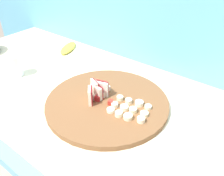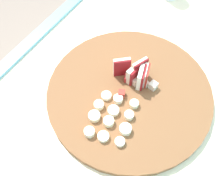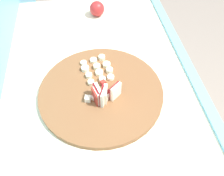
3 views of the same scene
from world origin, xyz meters
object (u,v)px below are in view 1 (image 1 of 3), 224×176
at_px(apple_wedge_fan, 97,90).
at_px(small_jar, 14,66).
at_px(apple_dice_pile, 101,95).
at_px(banana_slice_rows, 129,109).
at_px(cutting_board, 107,102).
at_px(banana_peel, 68,48).

relative_size(apple_wedge_fan, small_jar, 1.09).
relative_size(apple_dice_pile, small_jar, 1.00).
height_order(apple_wedge_fan, small_jar, small_jar).
xyz_separation_m(apple_dice_pile, banana_slice_rows, (0.12, -0.00, -0.00)).
height_order(cutting_board, banana_slice_rows, banana_slice_rows).
xyz_separation_m(cutting_board, banana_slice_rows, (0.10, 0.00, 0.02)).
bearing_deg(apple_wedge_fan, apple_dice_pile, 28.48).
bearing_deg(cutting_board, small_jar, -169.62).
distance_m(apple_wedge_fan, banana_slice_rows, 0.14).
distance_m(cutting_board, apple_dice_pile, 0.04).
bearing_deg(cutting_board, apple_dice_pile, 175.00).
relative_size(apple_wedge_fan, apple_dice_pile, 1.09).
bearing_deg(banana_slice_rows, small_jar, -171.38).
height_order(banana_slice_rows, small_jar, small_jar).
xyz_separation_m(banana_peel, small_jar, (0.02, -0.33, 0.04)).
bearing_deg(banana_peel, small_jar, -85.99).
height_order(apple_wedge_fan, banana_slice_rows, apple_wedge_fan).
height_order(apple_dice_pile, small_jar, small_jar).
bearing_deg(banana_slice_rows, apple_dice_pile, 179.05).
bearing_deg(apple_wedge_fan, small_jar, -169.10).
distance_m(cutting_board, banana_slice_rows, 0.10).
bearing_deg(banana_peel, cutting_board, -28.08).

